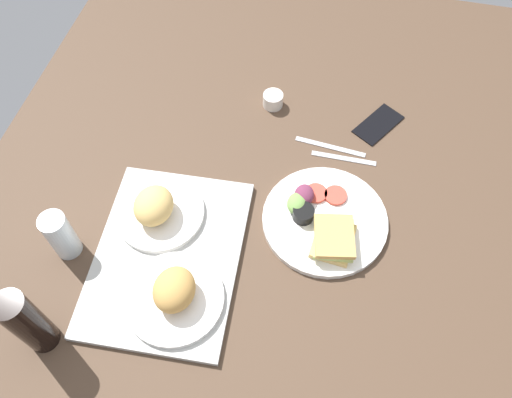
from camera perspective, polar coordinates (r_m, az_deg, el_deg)
name	(u,v)px	position (r cm, az deg, el deg)	size (l,w,h in cm)	color
ground_plane	(266,220)	(127.13, 1.12, -2.32)	(190.00, 150.00, 3.00)	#4C3828
serving_tray	(168,256)	(121.66, -9.76, -6.27)	(45.00, 33.00, 1.60)	#B2B2AD
bread_plate_near	(174,294)	(113.65, -9.05, -10.36)	(21.91, 21.91, 8.52)	white
bread_plate_far	(157,209)	(123.85, -10.95, -1.10)	(21.35, 21.35, 8.65)	white
plate_with_salad	(323,220)	(124.48, 7.44, -2.35)	(30.28, 30.28, 5.40)	white
drinking_glass	(61,235)	(123.71, -20.83, -3.77)	(6.02, 6.02, 13.52)	silver
soda_bottle	(28,323)	(113.31, -23.99, -12.40)	(6.40, 6.40, 20.48)	black
espresso_cup	(273,100)	(146.19, 1.89, 10.92)	(5.60, 5.60, 4.00)	silver
fork	(344,158)	(137.29, 9.70, 4.50)	(17.00, 1.40, 0.50)	#B7B7BC
knife	(330,147)	(139.07, 8.24, 5.78)	(19.00, 1.40, 0.50)	#B7B7BC
cell_phone	(378,124)	(146.31, 13.41, 8.09)	(14.40, 7.20, 0.80)	black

